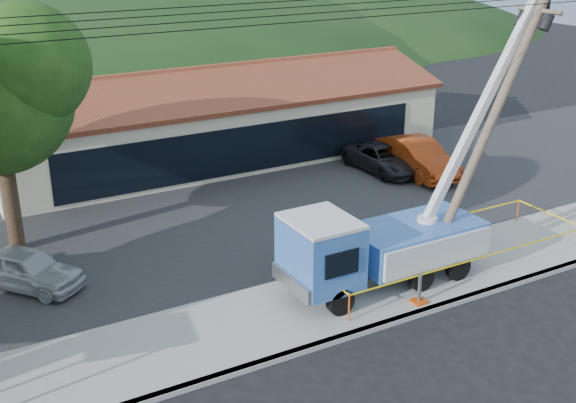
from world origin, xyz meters
The scene contains 13 objects.
ground centered at (0.00, 0.00, 0.00)m, with size 120.00×120.00×0.00m, color black.
curb centered at (0.00, 2.10, 0.07)m, with size 60.00×0.25×0.15m, color gray.
sidewalk centered at (0.00, 4.00, 0.07)m, with size 60.00×4.00×0.15m, color gray.
parking_lot centered at (0.00, 12.00, 0.05)m, with size 60.00×12.00×0.10m, color #28282B.
strip_mall centered at (4.00, 19.98, 1.88)m, with size 22.50×8.53×4.67m.
hill_center centered at (10.00, 55.00, 0.00)m, with size 89.60×64.00×32.00m, color black.
hill_east centered at (30.00, 55.00, 0.00)m, with size 72.80×52.00×26.00m, color black.
utility_truck centered at (2.79, 4.18, 1.67)m, with size 9.61×3.74×9.45m.
leaning_pole centered at (6.82, 3.85, 5.22)m, with size 4.58×1.78×9.33m.
caution_tape centered at (5.71, 4.25, 0.83)m, with size 10.21×3.17×0.92m.
car_silver centered at (-7.26, 9.72, 0.00)m, with size 1.57×3.91×1.33m, color #ADB0B4.
car_red centered at (11.03, 12.41, 0.00)m, with size 1.76×5.04×1.66m, color #A03510.
car_dark centered at (9.87, 13.52, 0.00)m, with size 2.07×4.49×1.25m, color black.
Camera 1 is at (-10.18, -12.76, 11.32)m, focal length 45.00 mm.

